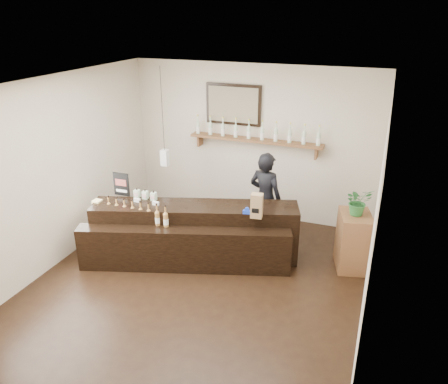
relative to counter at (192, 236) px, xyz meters
name	(u,v)px	position (x,y,z in m)	size (l,w,h in m)	color
ground	(198,283)	(0.35, -0.58, -0.42)	(5.00, 5.00, 0.00)	black
room_shell	(194,172)	(0.35, -0.58, 1.29)	(5.00, 5.00, 5.00)	beige
back_wall_decor	(242,124)	(0.19, 1.79, 1.34)	(2.66, 0.96, 1.69)	brown
counter	(192,236)	(0.00, 0.00, 0.00)	(3.18, 1.78, 1.03)	black
promo_sign	(121,184)	(-1.23, 0.05, 0.66)	(0.27, 0.03, 0.38)	black
paper_bag	(257,206)	(1.01, 0.05, 0.65)	(0.18, 0.14, 0.36)	olive
tape_dispenser	(247,211)	(0.85, 0.11, 0.51)	(0.13, 0.07, 0.10)	blue
side_cabinet	(353,241)	(2.35, 0.66, 0.02)	(0.57, 0.69, 0.88)	brown
potted_plant	(358,202)	(2.35, 0.66, 0.67)	(0.37, 0.32, 0.41)	#29682E
shopkeeper	(266,193)	(0.89, 0.97, 0.47)	(0.64, 0.42, 1.77)	black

